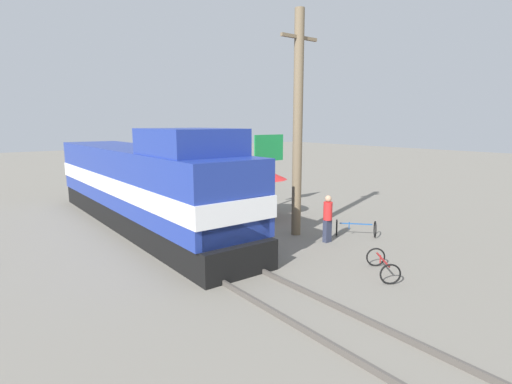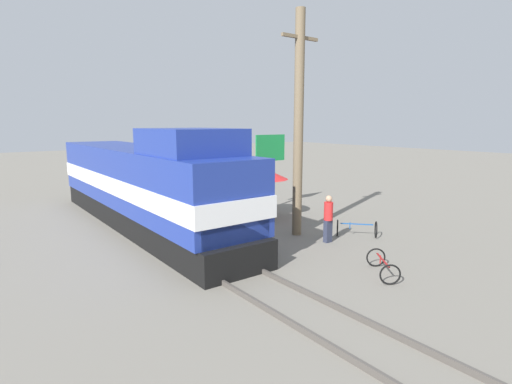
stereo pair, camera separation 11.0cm
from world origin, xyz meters
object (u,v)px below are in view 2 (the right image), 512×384
at_px(bicycle_spare, 383,265).
at_px(billboard_sign, 270,153).
at_px(utility_pole, 298,125).
at_px(locomotive, 145,185).
at_px(person_bystander, 328,217).
at_px(bicycle, 356,228).
at_px(vendor_umbrella, 264,174).

bearing_deg(bicycle_spare, billboard_sign, -71.17).
bearing_deg(billboard_sign, utility_pole, -116.63).
xyz_separation_m(locomotive, person_bystander, (4.72, -6.30, -0.87)).
height_order(person_bystander, bicycle_spare, person_bystander).
bearing_deg(person_bystander, bicycle_spare, -109.52).
distance_m(locomotive, bicycle, 9.10).
bearing_deg(bicycle_spare, person_bystander, -71.58).
bearing_deg(bicycle, person_bystander, -48.69).
xyz_separation_m(utility_pole, bicycle, (1.71, -1.69, -4.12)).
bearing_deg(bicycle_spare, locomotive, -31.89).
bearing_deg(person_bystander, vendor_umbrella, 83.69).
distance_m(locomotive, bicycle_spare, 10.38).
distance_m(locomotive, utility_pole, 7.06).
height_order(locomotive, vendor_umbrella, locomotive).
bearing_deg(person_bystander, locomotive, 126.85).
xyz_separation_m(person_bystander, bicycle, (1.49, -0.17, -0.66)).
xyz_separation_m(vendor_umbrella, bicycle_spare, (-1.70, -7.99, -1.83)).
bearing_deg(billboard_sign, vendor_umbrella, -136.67).
bearing_deg(vendor_umbrella, utility_pole, -103.15).
bearing_deg(billboard_sign, bicycle_spare, -109.11).
bearing_deg(utility_pole, person_bystander, -81.88).
height_order(utility_pole, person_bystander, utility_pole).
distance_m(utility_pole, bicycle, 4.77).
height_order(billboard_sign, bicycle_spare, billboard_sign).
bearing_deg(utility_pole, locomotive, 133.32).
relative_size(bicycle, bicycle_spare, 1.02).
distance_m(utility_pole, person_bystander, 3.79).
relative_size(utility_pole, bicycle_spare, 5.61).
xyz_separation_m(billboard_sign, bicycle_spare, (-3.29, -9.49, -2.63)).
bearing_deg(vendor_umbrella, person_bystander, -96.31).
xyz_separation_m(vendor_umbrella, billboard_sign, (1.59, 1.50, 0.80)).
bearing_deg(utility_pole, bicycle_spare, -101.25).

